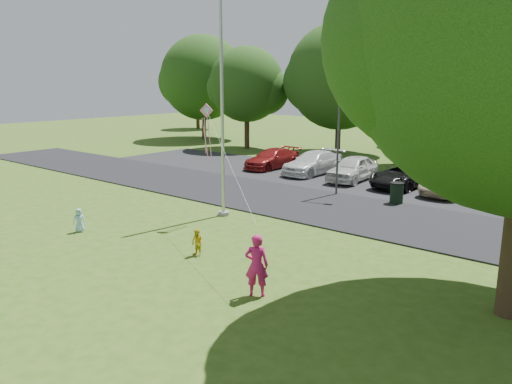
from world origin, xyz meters
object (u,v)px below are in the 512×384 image
Objects in this scene: woman at (257,265)px; child_blue at (79,220)px; trash_can at (397,193)px; street_lamp at (342,133)px; child_yellow at (197,243)px; flagpole at (222,120)px; kite at (208,124)px.

woman is 1.88× the size of child_blue.
woman is at bearing -83.34° from trash_can.
street_lamp is 5.11× the size of trash_can.
woman is 3.82m from child_yellow.
flagpole reaches higher than kite.
street_lamp is at bearing -102.62° from woman.
woman reaches higher than child_blue.
woman is (6.49, -5.61, -3.28)m from flagpole.
child_yellow is 5.34m from kite.
flagpole is 9.19m from woman.
trash_can is 0.60× the size of woman.
woman is (4.48, -12.29, -2.37)m from street_lamp.
flagpole is at bearing -117.19° from street_lamp.
flagpole is at bearing -73.51° from woman.
kite is (3.14, 4.06, 3.66)m from child_blue.
flagpole is 10.76× the size of child_yellow.
flagpole is 9.45× the size of trash_can.
woman is at bearing -57.45° from kite.
child_blue is (-9.15, 0.20, -0.42)m from woman.
street_lamp is at bearing 95.64° from child_yellow.
trash_can is at bearing -9.41° from street_lamp.
woman is 9.17m from child_blue.
child_yellow is at bearing -56.65° from flagpole.
trash_can is (5.05, 6.73, -3.63)m from flagpole.
flagpole reaches higher than street_lamp.
flagpole is at bearing 10.28° from child_blue.
child_yellow is 0.99× the size of child_blue.
street_lamp is 5.82× the size of child_yellow.
street_lamp reaches higher than woman.
trash_can is 0.16× the size of kite.
kite reaches higher than woman.
flagpole is 1.85× the size of street_lamp.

